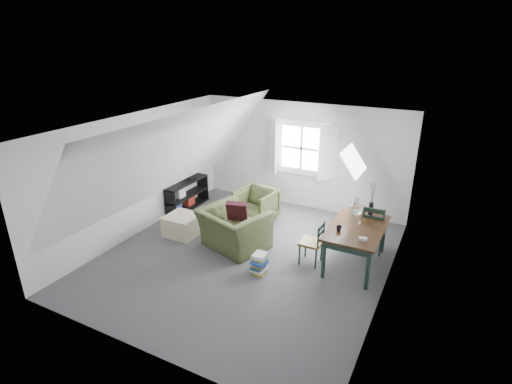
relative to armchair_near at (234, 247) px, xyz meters
The scene contains 24 objects.
floor 0.45m from the armchair_near, 29.07° to the right, with size 5.50×5.50×0.00m, color #48484D.
ceiling 2.54m from the armchair_near, 29.07° to the right, with size 5.50×5.50×0.00m, color white.
wall_back 2.85m from the armchair_near, 81.11° to the left, with size 5.00×5.00×0.00m, color silver.
wall_front 3.25m from the armchair_near, 82.41° to the right, with size 5.00×5.00×0.00m, color silver.
wall_left 2.46m from the armchair_near, behind, with size 5.50×5.50×0.00m, color silver.
wall_right 3.16m from the armchair_near, ahead, with size 5.50×5.50×0.00m, color silver.
slope_left 2.13m from the armchair_near, 169.22° to the right, with size 5.50×5.50×0.00m, color white.
slope_right 2.64m from the armchair_near, ahead, with size 5.50×5.50×0.00m, color white.
dormer_window 2.88m from the armchair_near, 80.85° to the left, with size 1.71×0.35×1.30m.
skylight 2.83m from the armchair_near, 29.04° to the left, with size 0.55×0.75×0.04m, color white.
armchair_near is the anchor object (origin of this frame).
armchair_far 1.30m from the armchair_near, 97.64° to the left, with size 0.79×0.81×0.74m, color #3D4626.
throw_pillow 0.72m from the armchair_near, 90.00° to the left, with size 0.41×0.12×0.41m, color #340E17.
ottoman 1.24m from the armchair_near, behind, with size 0.64×0.64×0.43m, color beige.
dining_table 2.40m from the armchair_near, 11.31° to the left, with size 0.90×1.50×0.75m.
demijohn 2.46m from the armchair_near, 23.12° to the left, with size 0.24×0.24×0.34m.
vase_twigs 2.72m from the armchair_near, 22.98° to the left, with size 0.09×0.10×0.68m.
cup 2.16m from the armchair_near, ahead, with size 0.10×0.10×0.09m, color black.
paper_box 2.58m from the armchair_near, ahead, with size 0.13×0.09×0.04m, color white.
dining_chair_far 2.72m from the armchair_near, 24.01° to the left, with size 0.45×0.45×0.96m.
dining_chair_near 1.63m from the armchair_near, ahead, with size 0.39×0.39×0.82m.
media_shelf 2.31m from the armchair_near, 151.51° to the left, with size 0.44×1.32×0.68m.
electronics_box 2.56m from the armchair_near, 145.40° to the left, with size 0.18×0.25×0.20m, color black.
magazine_stack 1.07m from the armchair_near, 34.82° to the right, with size 0.28×0.33×0.37m.
Camera 1 is at (3.17, -5.75, 3.91)m, focal length 28.00 mm.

